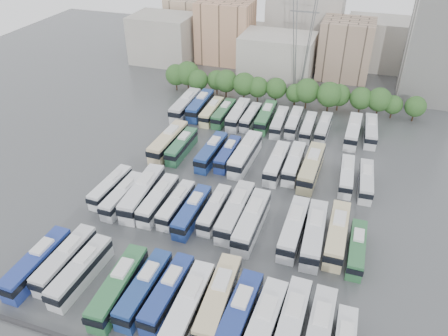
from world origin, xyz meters
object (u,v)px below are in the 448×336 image
(bus_r1_s12, at_px, (337,234))
(apartment_tower, at_px, (437,48))
(bus_r0_s6, at_px, (168,292))
(bus_r2_s13, at_px, (366,181))
(bus_r1_s2, at_px, (142,193))
(bus_r0_s1, at_px, (65,259))
(bus_r1_s6, at_px, (215,209))
(bus_r3_s8, at_px, (294,122))
(bus_r0_s4, at_px, (119,286))
(bus_r1_s3, at_px, (158,199))
(bus_r3_s3, at_px, (224,113))
(bus_r3_s4, at_px, (238,114))
(bus_r0_s7, at_px, (188,307))
(bus_r3_s5, at_px, (251,117))
(bus_r0_s2, at_px, (81,271))
(bus_r3_s12, at_px, (353,131))
(bus_r1_s13, at_px, (357,249))
(bus_r3_s2, at_px, (212,111))
(bus_r2_s8, at_px, (277,163))
(bus_r1_s7, at_px, (235,211))
(bus_r0_s10, at_px, (263,328))
(bus_r3_s0, at_px, (185,105))
(bus_r1_s0, at_px, (111,187))
(bus_r3_s13, at_px, (371,131))
(bus_r2_s2, at_px, (182,146))
(bus_r1_s4, at_px, (176,204))
(bus_r2_s5, at_px, (228,154))
(bus_r1_s10, at_px, (294,228))
(bus_r1_s8, at_px, (252,221))
(bus_r2_s10, at_px, (311,167))
(bus_r0_s12, at_px, (318,335))
(bus_r2_s1, at_px, (168,141))
(bus_r3_s10, at_px, (323,128))
(bus_r3_s9, at_px, (308,127))
(bus_r2_s6, at_px, (245,154))
(bus_r2_s12, at_px, (347,176))
(bus_r3_s7, at_px, (279,122))
(bus_r1_s11, at_px, (314,234))
(electricity_pylon, at_px, (304,22))
(bus_r0_s5, at_px, (144,288))
(bus_r0_s11, at_px, (291,325))

(bus_r1_s12, bearing_deg, apartment_tower, 75.77)
(bus_r0_s6, xyz_separation_m, bus_r2_s13, (23.34, 35.10, -0.16))
(bus_r1_s2, bearing_deg, bus_r0_s1, -103.06)
(bus_r1_s6, distance_m, bus_r3_s8, 35.99)
(bus_r0_s4, height_order, bus_r1_s3, bus_r0_s4)
(bus_r3_s3, xyz_separation_m, bus_r3_s4, (3.47, 0.11, 0.17))
(bus_r0_s7, xyz_separation_m, bus_r3_s5, (-6.94, 54.80, -0.37))
(bus_r0_s2, xyz_separation_m, bus_r3_s12, (32.70, 53.78, 0.04))
(bus_r1_s3, height_order, bus_r1_s13, bus_r1_s3)
(bus_r3_s2, bearing_deg, bus_r2_s8, -42.12)
(bus_r1_s7, distance_m, bus_r3_s5, 35.33)
(bus_r0_s10, xyz_separation_m, bus_r3_s8, (-6.72, 55.58, -0.37))
(apartment_tower, relative_size, bus_r3_s0, 1.89)
(bus_r1_s0, xyz_separation_m, bus_r3_s13, (42.97, 36.13, 0.12))
(bus_r1_s3, bearing_deg, bus_r0_s1, -110.68)
(bus_r1_s7, xyz_separation_m, bus_r2_s2, (-16.83, 17.13, -0.28))
(bus_r1_s3, relative_size, bus_r1_s4, 1.08)
(bus_r3_s12, bearing_deg, bus_r1_s3, -128.55)
(bus_r1_s12, bearing_deg, bus_r2_s5, 142.81)
(bus_r2_s2, relative_size, bus_r3_s3, 1.03)
(bus_r0_s6, bearing_deg, bus_r1_s10, 54.70)
(bus_r1_s8, height_order, bus_r2_s10, bus_r2_s10)
(bus_r0_s12, height_order, bus_r1_s12, bus_r1_s12)
(bus_r2_s1, relative_size, bus_r3_s13, 1.16)
(bus_r3_s10, bearing_deg, bus_r3_s9, -167.32)
(bus_r2_s6, relative_size, bus_r2_s12, 1.24)
(bus_r3_s7, bearing_deg, bus_r0_s2, -108.99)
(bus_r2_s2, height_order, bus_r3_s2, bus_r2_s2)
(bus_r2_s10, bearing_deg, bus_r1_s11, -78.00)
(bus_r1_s0, bearing_deg, electricity_pylon, 69.81)
(bus_r2_s12, relative_size, bus_r3_s10, 1.00)
(bus_r0_s12, height_order, bus_r2_s12, bus_r0_s12)
(bus_r1_s2, bearing_deg, bus_r0_s12, -32.37)
(bus_r2_s8, bearing_deg, bus_r0_s5, -104.88)
(bus_r0_s11, bearing_deg, bus_r2_s1, 133.18)
(bus_r0_s11, height_order, bus_r3_s7, bus_r0_s11)
(electricity_pylon, distance_m, bus_r1_s0, 62.10)
(bus_r3_s10, bearing_deg, bus_r1_s13, -73.52)
(bus_r0_s2, distance_m, bus_r3_s7, 55.71)
(bus_r1_s2, bearing_deg, bus_r1_s0, 174.86)
(apartment_tower, bearing_deg, bus_r3_s5, -144.09)
(bus_r3_s0, bearing_deg, bus_r3_s10, -1.02)
(bus_r3_s5, bearing_deg, bus_r0_s10, -71.74)
(bus_r0_s7, height_order, bus_r2_s12, bus_r0_s7)
(bus_r1_s7, bearing_deg, bus_r3_s8, 85.62)
(bus_r2_s2, bearing_deg, bus_r3_s12, 28.63)
(bus_r0_s7, xyz_separation_m, bus_r1_s0, (-23.26, 20.20, -0.35))
(bus_r3_s10, bearing_deg, bus_r0_s2, -114.70)
(bus_r1_s3, bearing_deg, bus_r3_s4, 84.47)
(bus_r0_s5, xyz_separation_m, bus_r3_s0, (-16.58, 53.91, 0.22))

